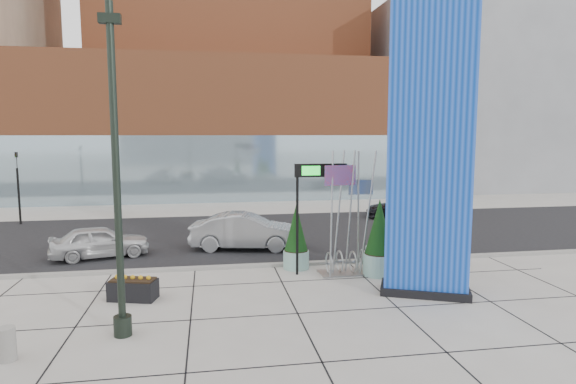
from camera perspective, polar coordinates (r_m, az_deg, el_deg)
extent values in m
plane|color=#9E9991|center=(14.94, -3.45, -13.05)|extent=(160.00, 160.00, 0.00)
cube|color=black|center=(24.55, -5.91, -5.10)|extent=(80.00, 12.00, 0.02)
cube|color=gray|center=(18.72, -4.75, -8.73)|extent=(80.00, 0.30, 0.12)
cube|color=#AA5831|center=(41.05, -6.10, 7.41)|extent=(34.00, 10.00, 11.00)
cube|color=#8CA5B2|center=(36.35, -5.59, 2.76)|extent=(34.00, 0.60, 5.00)
cube|color=slate|center=(53.68, 21.71, 10.57)|extent=(20.00, 18.00, 18.00)
cube|color=#0B3CA8|center=(15.55, 16.42, 4.71)|extent=(2.74, 1.94, 9.15)
cube|color=black|center=(16.31, 15.88, -11.10)|extent=(3.00, 2.21, 0.25)
cylinder|color=black|center=(12.47, -19.68, 1.92)|extent=(0.18, 0.18, 8.20)
cylinder|color=black|center=(13.33, -18.99, -14.76)|extent=(0.45, 0.45, 0.51)
cube|color=black|center=(12.72, -20.39, 18.71)|extent=(0.51, 0.23, 0.23)
cube|color=#A8ACAD|center=(18.07, 6.89, -9.44)|extent=(2.03, 1.06, 0.05)
cylinder|color=#A8ACAD|center=(17.24, 5.14, -2.58)|extent=(0.07, 0.07, 4.53)
cylinder|color=#A8ACAD|center=(17.63, 6.02, -2.38)|extent=(0.07, 0.07, 4.53)
cylinder|color=#A8ACAD|center=(17.52, 7.36, -2.46)|extent=(0.07, 0.07, 4.53)
cylinder|color=#A8ACAD|center=(17.89, 8.36, -2.28)|extent=(0.07, 0.07, 4.53)
cylinder|color=#A8ACAD|center=(17.58, 9.47, -2.46)|extent=(0.07, 0.07, 4.53)
torus|color=#A8ACAD|center=(17.70, 4.86, -8.39)|extent=(0.09, 0.83, 0.82)
torus|color=#A8ACAD|center=(17.99, 6.13, -8.16)|extent=(0.09, 0.83, 0.82)
torus|color=#A8ACAD|center=(17.94, 7.69, -8.22)|extent=(0.09, 0.83, 0.82)
torus|color=#A8ACAD|center=(18.24, 8.90, -7.99)|extent=(0.09, 0.83, 0.82)
cube|color=red|center=(17.34, 6.20, 1.98)|extent=(1.18, 0.19, 0.72)
cube|color=#A8ACAD|center=(17.70, 8.64, 0.57)|extent=(0.91, 0.10, 0.54)
cylinder|color=gray|center=(13.02, -30.37, -15.28)|extent=(0.40, 0.40, 0.77)
cylinder|color=black|center=(17.34, 1.10, -3.40)|extent=(0.10, 0.10, 3.99)
cube|color=black|center=(17.29, 3.91, 2.59)|extent=(1.90, 0.19, 0.48)
cube|color=#19D833|center=(17.10, 2.75, 2.55)|extent=(0.67, 0.02, 0.33)
cylinder|color=#8DBEB3|center=(17.95, 10.67, -8.41)|extent=(1.12, 1.12, 0.78)
cylinder|color=black|center=(17.85, 10.70, -7.20)|extent=(1.03, 1.03, 0.07)
cone|color=black|center=(17.64, 10.77, -4.02)|extent=(1.01, 1.01, 2.02)
cylinder|color=#8DBEB3|center=(19.33, 10.66, -7.42)|extent=(1.01, 1.01, 0.71)
cylinder|color=black|center=(19.25, 10.68, -6.40)|extent=(0.93, 0.93, 0.06)
cone|color=black|center=(19.06, 10.74, -3.73)|extent=(0.91, 0.91, 1.82)
cylinder|color=#8DBEB3|center=(18.49, 0.96, -7.99)|extent=(0.99, 0.99, 0.69)
cylinder|color=black|center=(18.40, 0.97, -6.95)|extent=(0.91, 0.91, 0.06)
cone|color=black|center=(18.21, 0.97, -4.24)|extent=(0.89, 0.89, 1.77)
cube|color=black|center=(15.90, -17.87, -10.98)|extent=(1.55, 1.06, 0.61)
cube|color=black|center=(15.80, -17.92, -9.87)|extent=(1.43, 0.93, 0.06)
imported|color=silver|center=(21.41, -21.40, -5.54)|extent=(4.16, 2.50, 1.33)
imported|color=#979A9E|center=(21.45, -5.04, -4.70)|extent=(5.04, 2.53, 1.59)
imported|color=black|center=(30.09, 13.52, -1.80)|extent=(4.78, 2.85, 1.30)
cylinder|color=black|center=(31.04, -29.28, -0.46)|extent=(0.12, 0.12, 3.20)
imported|color=black|center=(30.87, -29.50, 3.32)|extent=(0.15, 0.18, 0.90)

